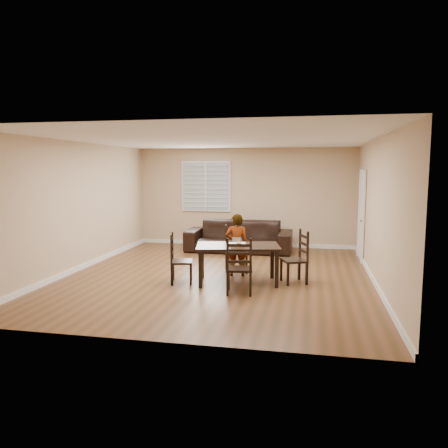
{
  "coord_description": "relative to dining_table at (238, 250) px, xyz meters",
  "views": [
    {
      "loc": [
        1.8,
        -8.43,
        2.13
      ],
      "look_at": [
        0.04,
        0.36,
        1.0
      ],
      "focal_mm": 35.0,
      "sensor_mm": 36.0,
      "label": 1
    }
  ],
  "objects": [
    {
      "name": "chair_far",
      "position": [
        0.16,
        -0.8,
        -0.18
      ],
      "size": [
        0.5,
        0.47,
        0.99
      ],
      "rotation": [
        0.0,
        0.0,
        3.28
      ],
      "color": "black",
      "rests_on": "ground"
    },
    {
      "name": "dining_table",
      "position": [
        0.0,
        0.0,
        0.0
      ],
      "size": [
        1.67,
        1.15,
        0.72
      ],
      "rotation": [
        0.0,
        0.0,
        0.2
      ],
      "color": "black",
      "rests_on": "ground"
    },
    {
      "name": "chair_left",
      "position": [
        -1.14,
        -0.24,
        -0.2
      ],
      "size": [
        0.49,
        0.51,
        0.94
      ],
      "rotation": [
        0.0,
        0.0,
        1.82
      ],
      "color": "black",
      "rests_on": "ground"
    },
    {
      "name": "child",
      "position": [
        -0.11,
        0.54,
        -0.0
      ],
      "size": [
        0.49,
        0.36,
        1.25
      ],
      "primitive_type": "imported",
      "rotation": [
        0.0,
        0.0,
        3.27
      ],
      "color": "gray",
      "rests_on": "ground"
    },
    {
      "name": "chair_near",
      "position": [
        -0.21,
        0.96,
        -0.19
      ],
      "size": [
        0.54,
        0.52,
        0.98
      ],
      "rotation": [
        0.0,
        0.0,
        0.3
      ],
      "color": "black",
      "rests_on": "ground"
    },
    {
      "name": "chair_right",
      "position": [
        1.14,
        0.26,
        -0.18
      ],
      "size": [
        0.56,
        0.57,
        1.0
      ],
      "rotation": [
        0.0,
        0.0,
        -1.18
      ],
      "color": "black",
      "rests_on": "ground"
    },
    {
      "name": "room",
      "position": [
        -0.44,
        0.68,
        1.18
      ],
      "size": [
        6.04,
        7.04,
        2.72
      ],
      "color": "tan",
      "rests_on": "ground"
    },
    {
      "name": "ground",
      "position": [
        -0.48,
        0.5,
        -0.63
      ],
      "size": [
        7.0,
        7.0,
        0.0
      ],
      "primitive_type": "plane",
      "color": "brown",
      "rests_on": "ground"
    },
    {
      "name": "sofa",
      "position": [
        -0.5,
        3.12,
        -0.23
      ],
      "size": [
        2.72,
        1.07,
        0.79
      ],
      "primitive_type": "imported",
      "rotation": [
        0.0,
        0.0,
        0.0
      ],
      "color": "black",
      "rests_on": "ground"
    },
    {
      "name": "donut",
      "position": [
        -0.02,
        0.17,
        0.11
      ],
      "size": [
        0.1,
        0.1,
        0.04
      ],
      "color": "#BA8143",
      "rests_on": "napkin"
    },
    {
      "name": "napkin",
      "position": [
        -0.03,
        0.17,
        0.09
      ],
      "size": [
        0.4,
        0.4,
        0.0
      ],
      "primitive_type": "cube",
      "rotation": [
        0.0,
        0.0,
        0.28
      ],
      "color": "white",
      "rests_on": "dining_table"
    }
  ]
}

